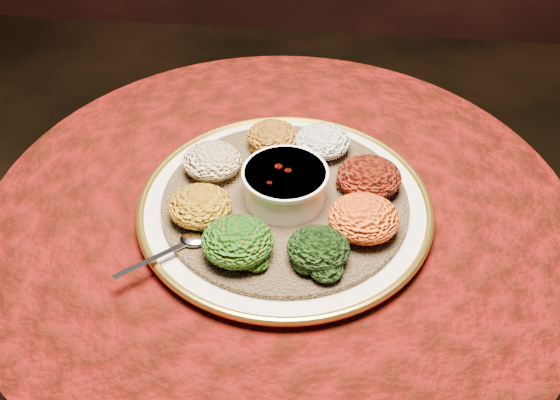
# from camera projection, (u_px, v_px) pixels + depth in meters

# --- Properties ---
(table) EXTENTS (0.96, 0.96, 0.73)m
(table) POSITION_uv_depth(u_px,v_px,m) (281.00, 278.00, 1.13)
(table) COLOR black
(table) RESTS_ON ground
(platter) EXTENTS (0.55, 0.55, 0.02)m
(platter) POSITION_uv_depth(u_px,v_px,m) (285.00, 206.00, 0.99)
(platter) COLOR silver
(platter) RESTS_ON table
(injera) EXTENTS (0.49, 0.49, 0.01)m
(injera) POSITION_uv_depth(u_px,v_px,m) (285.00, 201.00, 0.99)
(injera) COLOR olive
(injera) RESTS_ON platter
(stew_bowl) EXTENTS (0.13, 0.13, 0.06)m
(stew_bowl) POSITION_uv_depth(u_px,v_px,m) (285.00, 183.00, 0.96)
(stew_bowl) COLOR white
(stew_bowl) RESTS_ON injera
(spoon) EXTENTS (0.12, 0.10, 0.01)m
(spoon) POSITION_uv_depth(u_px,v_px,m) (186.00, 243.00, 0.91)
(spoon) COLOR silver
(spoon) RESTS_ON injera
(portion_ayib) EXTENTS (0.09, 0.09, 0.05)m
(portion_ayib) POSITION_uv_depth(u_px,v_px,m) (323.00, 141.00, 1.06)
(portion_ayib) COLOR white
(portion_ayib) RESTS_ON injera
(portion_kitfo) EXTENTS (0.10, 0.10, 0.05)m
(portion_kitfo) POSITION_uv_depth(u_px,v_px,m) (369.00, 177.00, 0.98)
(portion_kitfo) COLOR black
(portion_kitfo) RESTS_ON injera
(portion_tikil) EXTENTS (0.11, 0.10, 0.05)m
(portion_tikil) POSITION_uv_depth(u_px,v_px,m) (364.00, 218.00, 0.91)
(portion_tikil) COLOR #AB640E
(portion_tikil) RESTS_ON injera
(portion_gomen) EXTENTS (0.09, 0.09, 0.04)m
(portion_gomen) POSITION_uv_depth(u_px,v_px,m) (318.00, 248.00, 0.88)
(portion_gomen) COLOR black
(portion_gomen) RESTS_ON injera
(portion_mixveg) EXTENTS (0.10, 0.10, 0.05)m
(portion_mixveg) POSITION_uv_depth(u_px,v_px,m) (237.00, 241.00, 0.88)
(portion_mixveg) COLOR #B0480B
(portion_mixveg) RESTS_ON injera
(portion_kik) EXTENTS (0.10, 0.09, 0.05)m
(portion_kik) POSITION_uv_depth(u_px,v_px,m) (200.00, 206.00, 0.94)
(portion_kik) COLOR #BD7A10
(portion_kik) RESTS_ON injera
(portion_timatim) EXTENTS (0.10, 0.09, 0.05)m
(portion_timatim) POSITION_uv_depth(u_px,v_px,m) (212.00, 161.00, 1.02)
(portion_timatim) COLOR maroon
(portion_timatim) RESTS_ON injera
(portion_shiro) EXTENTS (0.09, 0.08, 0.04)m
(portion_shiro) POSITION_uv_depth(u_px,v_px,m) (273.00, 137.00, 1.07)
(portion_shiro) COLOR #955B11
(portion_shiro) RESTS_ON injera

